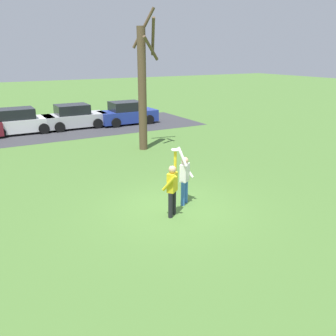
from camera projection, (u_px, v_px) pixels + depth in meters
name	position (u px, v px, depth m)	size (l,w,h in m)	color
ground_plane	(174.00, 208.00, 11.83)	(120.00, 120.00, 0.00)	#4C7533
person_catcher	(172.00, 186.00, 10.97)	(0.57, 0.54, 2.08)	black
person_defender	(185.00, 177.00, 11.86)	(0.65, 0.64, 2.05)	#3366B7
frisbee_disc	(175.00, 150.00, 10.83)	(0.25, 0.25, 0.02)	white
parked_car_white	(19.00, 122.00, 22.56)	(4.11, 2.05, 1.59)	white
parked_car_silver	(74.00, 117.00, 24.21)	(4.11, 2.05, 1.59)	#BCBCC1
parked_car_blue	(127.00, 114.00, 25.66)	(4.11, 2.05, 1.59)	#233893
parking_strip	(55.00, 131.00, 23.51)	(19.95, 6.40, 0.01)	#38383D
bare_tree_tall	(143.00, 85.00, 18.06)	(1.15, 1.70, 7.02)	brown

